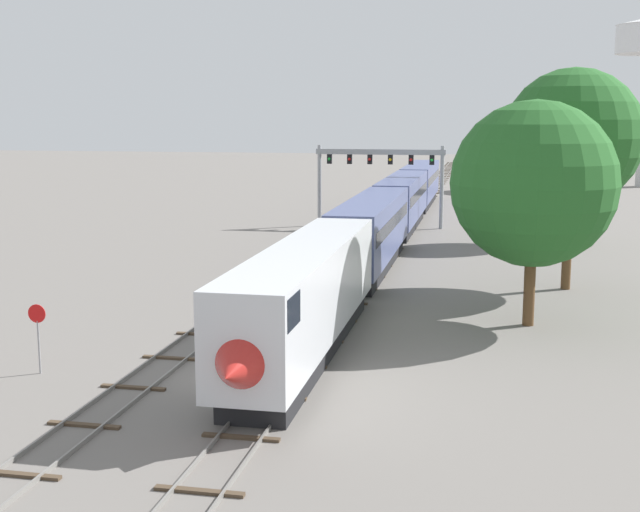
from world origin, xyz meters
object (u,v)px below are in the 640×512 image
passenger_train (390,213)px  stop_sign (38,329)px  trackside_tree_left (534,184)px  trackside_tree_mid (573,138)px  signal_gantry (380,167)px  trackside_tree_right (534,164)px

passenger_train → stop_sign: size_ratio=29.18×
trackside_tree_left → trackside_tree_mid: 10.05m
signal_gantry → trackside_tree_mid: 30.01m
passenger_train → trackside_tree_mid: (12.41, -15.02, 6.45)m
signal_gantry → trackside_tree_mid: bearing=-60.6°
stop_sign → trackside_tree_left: (19.80, 12.04, 5.19)m
passenger_train → signal_gantry: 11.59m
trackside_tree_left → trackside_tree_right: bearing=87.1°
stop_sign → trackside_tree_left: bearing=31.3°
passenger_train → signal_gantry: size_ratio=6.95×
trackside_tree_left → trackside_tree_right: trackside_tree_left is taller
trackside_tree_left → trackside_tree_mid: (2.62, 9.50, 1.99)m
stop_sign → trackside_tree_left: 23.74m
signal_gantry → stop_sign: bearing=-99.3°
passenger_train → trackside_tree_left: 26.78m
signal_gantry → trackside_tree_right: trackside_tree_right is taller
stop_sign → trackside_tree_right: (21.20, 39.30, 4.68)m
signal_gantry → stop_sign: signal_gantry is taller
passenger_train → trackside_tree_mid: 20.52m
signal_gantry → trackside_tree_left: size_ratio=1.09×
stop_sign → trackside_tree_mid: (22.41, 21.54, 7.18)m
passenger_train → trackside_tree_left: bearing=-68.2°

